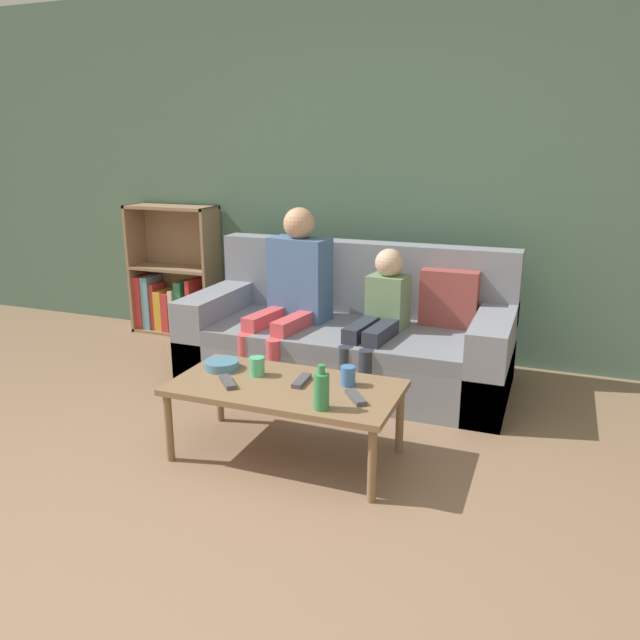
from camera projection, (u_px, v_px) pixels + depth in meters
name	position (u px, v px, depth m)	size (l,w,h in m)	color
ground_plane	(186.00, 559.00, 2.35)	(22.00, 22.00, 0.00)	#84664C
wall_back	(384.00, 174.00, 4.40)	(12.00, 0.06, 2.60)	#4C6B56
couch	(350.00, 338.00, 4.08)	(2.06, 0.91, 0.87)	gray
bookshelf	(175.00, 287.00, 5.10)	(0.73, 0.28, 1.04)	#8E7051
coffee_table	(285.00, 391.00, 3.04)	(1.11, 0.57, 0.38)	brown
person_adult	(294.00, 284.00, 4.03)	(0.44, 0.67, 1.12)	#C6474C
person_child	(380.00, 314.00, 3.81)	(0.29, 0.65, 0.89)	#282D38
cup_near	(348.00, 376.00, 3.01)	(0.07, 0.07, 0.10)	#3D70B2
cup_far	(257.00, 366.00, 3.14)	(0.08, 0.08, 0.10)	#4CB77A
tv_remote_0	(302.00, 381.00, 3.05)	(0.06, 0.17, 0.02)	#47474C
tv_remote_1	(228.00, 382.00, 3.03)	(0.15, 0.16, 0.02)	#47474C
tv_remote_2	(356.00, 397.00, 2.85)	(0.14, 0.16, 0.02)	#47474C
snack_bowl	(222.00, 365.00, 3.23)	(0.18, 0.18, 0.05)	teal
bottle	(321.00, 390.00, 2.73)	(0.07, 0.07, 0.21)	#33844C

